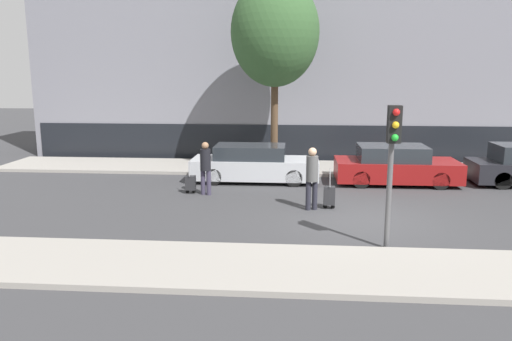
# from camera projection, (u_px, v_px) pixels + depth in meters

# --- Properties ---
(ground_plane) EXTENTS (80.00, 80.00, 0.00)m
(ground_plane) POSITION_uv_depth(u_px,v_px,m) (361.00, 219.00, 13.52)
(ground_plane) COLOR #38383A
(sidewalk_near) EXTENTS (28.00, 2.50, 0.12)m
(sidewalk_near) POSITION_uv_depth(u_px,v_px,m) (386.00, 271.00, 9.84)
(sidewalk_near) COLOR gray
(sidewalk_near) RESTS_ON ground_plane
(sidewalk_far) EXTENTS (28.00, 3.00, 0.12)m
(sidewalk_far) POSITION_uv_depth(u_px,v_px,m) (340.00, 168.00, 20.35)
(sidewalk_far) COLOR gray
(sidewalk_far) RESTS_ON ground_plane
(building_facade) EXTENTS (28.00, 3.25, 11.01)m
(building_facade) POSITION_uv_depth(u_px,v_px,m) (337.00, 38.00, 23.01)
(building_facade) COLOR slate
(building_facade) RESTS_ON ground_plane
(parked_car_0) EXTENTS (4.57, 1.72, 1.33)m
(parked_car_0) POSITION_uv_depth(u_px,v_px,m) (254.00, 164.00, 18.14)
(parked_car_0) COLOR #B7BABF
(parked_car_0) RESTS_ON ground_plane
(parked_car_1) EXTENTS (4.29, 1.90, 1.37)m
(parked_car_1) POSITION_uv_depth(u_px,v_px,m) (395.00, 166.00, 17.77)
(parked_car_1) COLOR maroon
(parked_car_1) RESTS_ON ground_plane
(pedestrian_left) EXTENTS (0.34, 0.34, 1.73)m
(pedestrian_left) POSITION_uv_depth(u_px,v_px,m) (206.00, 165.00, 16.07)
(pedestrian_left) COLOR #383347
(pedestrian_left) RESTS_ON ground_plane
(trolley_left) EXTENTS (0.34, 0.29, 1.13)m
(trolley_left) POSITION_uv_depth(u_px,v_px,m) (191.00, 183.00, 16.36)
(trolley_left) COLOR #262628
(trolley_left) RESTS_ON ground_plane
(pedestrian_right) EXTENTS (0.34, 0.34, 1.82)m
(pedestrian_right) POSITION_uv_depth(u_px,v_px,m) (312.00, 175.00, 14.27)
(pedestrian_right) COLOR #23232D
(pedestrian_right) RESTS_ON ground_plane
(trolley_right) EXTENTS (0.34, 0.29, 1.20)m
(trolley_right) POSITION_uv_depth(u_px,v_px,m) (329.00, 196.00, 14.52)
(trolley_right) COLOR #262628
(trolley_right) RESTS_ON ground_plane
(traffic_light) EXTENTS (0.28, 0.47, 3.23)m
(traffic_light) POSITION_uv_depth(u_px,v_px,m) (392.00, 148.00, 10.73)
(traffic_light) COLOR #515154
(traffic_light) RESTS_ON ground_plane
(bare_tree_near_crossing) EXTENTS (3.37, 3.37, 7.36)m
(bare_tree_near_crossing) POSITION_uv_depth(u_px,v_px,m) (275.00, 33.00, 18.95)
(bare_tree_near_crossing) COLOR #4C3826
(bare_tree_near_crossing) RESTS_ON sidewalk_far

